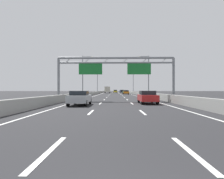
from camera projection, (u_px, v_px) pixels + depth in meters
ground_plane at (115, 93)px, 101.65m from camera, size 260.00×260.00×0.00m
lane_dash_left_0 at (49, 151)px, 5.19m from camera, size 0.16×3.00×0.01m
lane_dash_left_1 at (91, 112)px, 14.18m from camera, size 0.16×3.00×0.01m
lane_dash_left_2 at (100, 103)px, 23.18m from camera, size 0.16×3.00×0.01m
lane_dash_left_3 at (104, 100)px, 32.18m from camera, size 0.16×3.00×0.01m
lane_dash_left_4 at (107, 97)px, 41.18m from camera, size 0.16×3.00×0.01m
lane_dash_left_5 at (108, 96)px, 50.18m from camera, size 0.16×3.00×0.01m
lane_dash_left_6 at (109, 95)px, 59.18m from camera, size 0.16×3.00×0.01m
lane_dash_left_7 at (110, 94)px, 68.18m from camera, size 0.16×3.00×0.01m
lane_dash_left_8 at (111, 94)px, 77.18m from camera, size 0.16×3.00×0.01m
lane_dash_left_9 at (111, 93)px, 86.18m from camera, size 0.16×3.00×0.01m
lane_dash_left_10 at (111, 93)px, 95.18m from camera, size 0.16×3.00×0.01m
lane_dash_left_11 at (112, 93)px, 104.17m from camera, size 0.16×3.00×0.01m
lane_dash_left_12 at (112, 92)px, 113.17m from camera, size 0.16×3.00×0.01m
lane_dash_left_13 at (112, 92)px, 122.17m from camera, size 0.16×3.00×0.01m
lane_dash_left_14 at (112, 92)px, 131.17m from camera, size 0.16×3.00×0.01m
lane_dash_left_15 at (113, 92)px, 140.17m from camera, size 0.16×3.00×0.01m
lane_dash_left_16 at (113, 92)px, 149.17m from camera, size 0.16×3.00×0.01m
lane_dash_left_17 at (113, 92)px, 158.17m from camera, size 0.16×3.00×0.01m
lane_dash_right_0 at (191, 152)px, 5.13m from camera, size 0.16×3.00×0.01m
lane_dash_right_1 at (143, 112)px, 14.13m from camera, size 0.16×3.00×0.01m
lane_dash_right_2 at (132, 103)px, 23.13m from camera, size 0.16×3.00×0.01m
lane_dash_right_3 at (127, 100)px, 32.13m from camera, size 0.16×3.00×0.01m
lane_dash_right_4 at (124, 97)px, 41.13m from camera, size 0.16×3.00×0.01m
lane_dash_right_5 at (123, 96)px, 50.13m from camera, size 0.16×3.00×0.01m
lane_dash_right_6 at (122, 95)px, 59.12m from camera, size 0.16×3.00×0.01m
lane_dash_right_7 at (121, 94)px, 68.12m from camera, size 0.16×3.00×0.01m
lane_dash_right_8 at (120, 94)px, 77.12m from camera, size 0.16×3.00×0.01m
lane_dash_right_9 at (120, 93)px, 86.12m from camera, size 0.16×3.00×0.01m
lane_dash_right_10 at (119, 93)px, 95.12m from camera, size 0.16×3.00×0.01m
lane_dash_right_11 at (119, 93)px, 104.12m from camera, size 0.16×3.00×0.01m
lane_dash_right_12 at (118, 92)px, 113.12m from camera, size 0.16×3.00×0.01m
lane_dash_right_13 at (118, 92)px, 122.12m from camera, size 0.16×3.00×0.01m
lane_dash_right_14 at (118, 92)px, 131.12m from camera, size 0.16×3.00×0.01m
lane_dash_right_15 at (118, 92)px, 140.12m from camera, size 0.16×3.00×0.01m
lane_dash_right_16 at (118, 92)px, 149.11m from camera, size 0.16×3.00×0.01m
lane_dash_right_17 at (118, 92)px, 158.11m from camera, size 0.16×3.00×0.01m
edge_line_left at (103, 93)px, 89.73m from camera, size 0.16×176.00×0.01m
edge_line_right at (127, 93)px, 89.57m from camera, size 0.16×176.00×0.01m
barrier_left at (103, 92)px, 111.75m from camera, size 0.45×220.00×0.95m
barrier_right at (128, 92)px, 111.54m from camera, size 0.45×220.00×0.95m
sign_gantry at (116, 67)px, 29.46m from camera, size 17.05×0.36×6.36m
streetlamp_left_mid at (84, 73)px, 47.54m from camera, size 2.58×0.28×9.50m
streetlamp_right_mid at (148, 73)px, 47.32m from camera, size 2.58×0.28×9.50m
streetlamp_left_far at (98, 81)px, 87.29m from camera, size 2.58×0.28×9.50m
streetlamp_right_far at (133, 81)px, 87.07m from camera, size 2.58×0.28×9.50m
black_car at (122, 91)px, 103.00m from camera, size 1.72×4.37×1.50m
orange_car at (126, 92)px, 68.65m from camera, size 1.83×4.15×1.42m
silver_car at (80, 98)px, 20.61m from camera, size 1.88×4.43×1.46m
blue_car at (121, 91)px, 136.89m from camera, size 1.79×4.49×1.37m
red_car at (147, 97)px, 23.03m from camera, size 1.83×4.32×1.46m
green_car at (125, 92)px, 80.70m from camera, size 1.90×4.58×1.41m
yellow_car at (115, 91)px, 100.08m from camera, size 1.80×4.35×1.50m
box_truck at (107, 89)px, 96.56m from camera, size 2.48×7.85×3.02m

